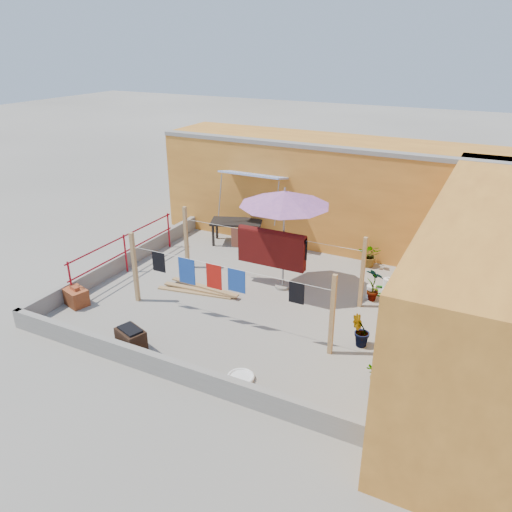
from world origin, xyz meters
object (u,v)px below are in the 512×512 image
object	(u,v)px
patio_umbrella	(285,199)
water_jug_a	(371,292)
brazier	(131,340)
green_hose	(380,291)
brick_stack	(76,297)
water_jug_b	(387,284)
outdoor_table	(236,223)
plant_back_a	(370,255)
white_basin	(241,377)

from	to	relation	value
patio_umbrella	water_jug_a	size ratio (longest dim) A/B	7.60
brazier	patio_umbrella	bearing A→B (deg)	68.28
patio_umbrella	green_hose	bearing A→B (deg)	21.26
brick_stack	water_jug_b	xyz separation A→B (m)	(6.58, 4.23, -0.06)
outdoor_table	plant_back_a	world-z (taller)	outdoor_table
patio_umbrella	green_hose	world-z (taller)	patio_umbrella
water_jug_b	green_hose	size ratio (longest dim) A/B	0.65
brick_stack	water_jug_b	world-z (taller)	brick_stack
patio_umbrella	water_jug_b	distance (m)	3.53
white_basin	water_jug_a	xyz separation A→B (m)	(1.35, 4.37, 0.11)
plant_back_a	water_jug_b	bearing A→B (deg)	-56.70
outdoor_table	water_jug_b	world-z (taller)	outdoor_table
white_basin	patio_umbrella	bearing A→B (deg)	102.38
patio_umbrella	outdoor_table	size ratio (longest dim) A/B	1.60
patio_umbrella	white_basin	xyz separation A→B (m)	(0.85, -3.87, -2.37)
white_basin	brazier	bearing A→B (deg)	-175.56
brick_stack	brazier	distance (m)	2.68
white_basin	water_jug_b	bearing A→B (deg)	72.13
brazier	white_basin	world-z (taller)	brazier
plant_back_a	outdoor_table	bearing A→B (deg)	-177.66
brick_stack	water_jug_a	size ratio (longest dim) A/B	1.80
white_basin	water_jug_b	xyz separation A→B (m)	(1.61, 4.99, 0.11)
brick_stack	brazier	xyz separation A→B (m)	(2.51, -0.96, 0.06)
water_jug_a	water_jug_b	bearing A→B (deg)	67.32
water_jug_b	green_hose	xyz separation A→B (m)	(-0.12, -0.21, -0.12)
water_jug_a	water_jug_b	world-z (taller)	water_jug_a
brazier	plant_back_a	distance (m)	7.19
water_jug_a	water_jug_b	size ratio (longest dim) A/B	1.06
green_hose	water_jug_b	bearing A→B (deg)	60.84
brazier	green_hose	xyz separation A→B (m)	(3.96, 4.97, -0.23)
brazier	water_jug_a	size ratio (longest dim) A/B	1.94
brazier	green_hose	bearing A→B (deg)	51.47
outdoor_table	brick_stack	bearing A→B (deg)	-106.51
brazier	white_basin	bearing A→B (deg)	4.44
water_jug_a	plant_back_a	xyz separation A→B (m)	(-0.54, 1.84, 0.18)
patio_umbrella	brick_stack	world-z (taller)	patio_umbrella
plant_back_a	white_basin	bearing A→B (deg)	-97.44
outdoor_table	white_basin	bearing A→B (deg)	-60.53
patio_umbrella	white_basin	size ratio (longest dim) A/B	5.30
water_jug_a	plant_back_a	distance (m)	1.93
water_jug_b	brazier	bearing A→B (deg)	-128.18
white_basin	water_jug_a	world-z (taller)	water_jug_a
water_jug_a	brazier	bearing A→B (deg)	-129.92
outdoor_table	plant_back_a	xyz separation A→B (m)	(4.22, 0.17, -0.32)
brazier	water_jug_b	world-z (taller)	brazier
outdoor_table	green_hose	distance (m)	5.10
brick_stack	brazier	bearing A→B (deg)	-20.87
patio_umbrella	white_basin	distance (m)	4.62
water_jug_b	plant_back_a	bearing A→B (deg)	123.30
patio_umbrella	water_jug_a	distance (m)	3.19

